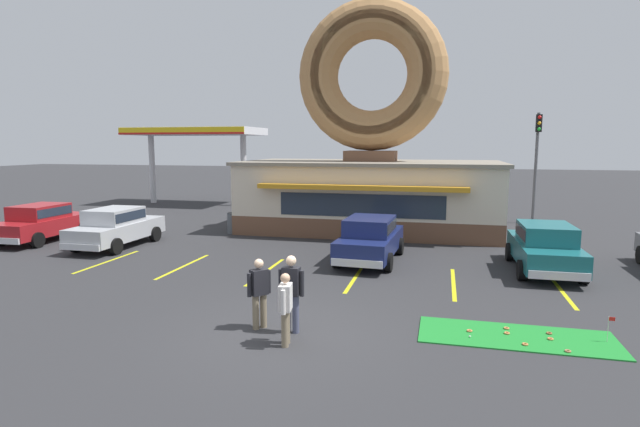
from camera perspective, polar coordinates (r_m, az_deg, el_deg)
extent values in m
plane|color=#2D2D30|center=(11.49, -4.52, -13.38)|extent=(160.00, 160.00, 0.00)
cube|color=brown|center=(24.67, 5.73, -0.80)|extent=(12.00, 6.00, 0.90)
cube|color=beige|center=(24.48, 5.79, 2.91)|extent=(12.00, 6.00, 2.30)
cube|color=gray|center=(24.41, 5.83, 5.78)|extent=(12.30, 6.30, 0.16)
cube|color=orange|center=(21.21, 4.54, 2.97)|extent=(9.00, 0.60, 0.20)
cube|color=#232D3D|center=(21.57, 4.64, 0.91)|extent=(7.20, 0.03, 1.00)
cube|color=brown|center=(24.40, 5.84, 6.56)|extent=(2.40, 1.80, 0.50)
torus|color=#B27F4C|center=(24.61, 5.97, 15.44)|extent=(7.10, 1.90, 7.10)
torus|color=#936038|center=(24.19, 5.82, 15.57)|extent=(6.25, 1.05, 6.24)
cube|color=#1E842D|center=(11.96, 21.53, -12.98)|extent=(4.14, 1.59, 0.03)
torus|color=#D17F47|center=(12.01, 20.57, -12.67)|extent=(0.13, 0.13, 0.04)
torus|color=#D17F47|center=(11.89, 16.72, -12.71)|extent=(0.13, 0.13, 0.04)
torus|color=brown|center=(12.36, 24.72, -12.32)|extent=(0.13, 0.13, 0.04)
torus|color=#A5724C|center=(11.53, 26.47, -13.89)|extent=(0.13, 0.13, 0.04)
torus|color=#D17F47|center=(12.31, 20.53, -12.17)|extent=(0.13, 0.13, 0.04)
torus|color=#D17F47|center=(11.53, 22.39, -13.64)|extent=(0.13, 0.13, 0.04)
torus|color=#D17F47|center=(12.04, 24.84, -12.86)|extent=(0.13, 0.13, 0.04)
sphere|color=white|center=(11.56, 16.75, -13.30)|extent=(0.04, 0.04, 0.04)
cylinder|color=silver|center=(12.39, 30.05, -11.36)|extent=(0.01, 0.01, 0.55)
cube|color=red|center=(12.34, 30.40, -10.36)|extent=(0.12, 0.01, 0.08)
cube|color=navy|center=(18.03, 5.78, -3.35)|extent=(1.99, 4.49, 0.68)
cube|color=navy|center=(17.77, 5.72, -1.42)|extent=(1.67, 2.18, 0.60)
cube|color=#232D3D|center=(17.76, 5.72, -1.36)|extent=(1.69, 2.10, 0.36)
cube|color=silver|center=(20.22, 7.00, -2.83)|extent=(1.67, 0.19, 0.24)
cube|color=silver|center=(15.94, 4.21, -5.71)|extent=(1.67, 0.19, 0.24)
cylinder|color=black|center=(19.58, 4.01, -3.44)|extent=(0.25, 0.65, 0.64)
cylinder|color=black|center=(19.27, 9.13, -3.71)|extent=(0.25, 0.65, 0.64)
cylinder|color=black|center=(16.99, 1.95, -5.19)|extent=(0.25, 0.65, 0.64)
cylinder|color=black|center=(16.64, 7.84, -5.54)|extent=(0.25, 0.65, 0.64)
cube|color=maroon|center=(24.79, -29.07, -1.23)|extent=(1.88, 4.45, 0.68)
cube|color=maroon|center=(24.59, -29.40, 0.19)|extent=(1.62, 2.14, 0.60)
cube|color=#232D3D|center=(24.59, -29.40, 0.23)|extent=(1.64, 2.06, 0.36)
cube|color=silver|center=(26.51, -25.87, -1.02)|extent=(1.67, 0.14, 0.24)
cube|color=silver|center=(23.22, -32.65, -2.64)|extent=(1.67, 0.14, 0.24)
cylinder|color=black|center=(26.42, -28.52, -1.43)|extent=(0.24, 0.65, 0.64)
cylinder|color=black|center=(25.31, -25.49, -1.61)|extent=(0.24, 0.65, 0.64)
cylinder|color=black|center=(24.46, -32.67, -2.41)|extent=(0.24, 0.65, 0.64)
cylinder|color=black|center=(23.26, -29.59, -2.66)|extent=(0.24, 0.65, 0.64)
cube|color=#196066|center=(18.07, 24.22, -3.99)|extent=(1.80, 4.42, 0.68)
cube|color=#196066|center=(17.81, 24.42, -2.07)|extent=(1.58, 2.11, 0.60)
cube|color=#232D3D|center=(17.81, 24.43, -2.01)|extent=(1.60, 2.03, 0.36)
cube|color=silver|center=(20.27, 23.00, -3.39)|extent=(1.67, 0.12, 0.24)
cube|color=silver|center=(15.99, 25.66, -6.44)|extent=(1.67, 0.12, 0.24)
cylinder|color=black|center=(19.31, 20.84, -4.11)|extent=(0.23, 0.64, 0.64)
cylinder|color=black|center=(19.63, 25.95, -4.21)|extent=(0.23, 0.64, 0.64)
cylinder|color=black|center=(16.67, 22.04, -6.02)|extent=(0.23, 0.64, 0.64)
cylinder|color=black|center=(17.04, 27.93, -6.08)|extent=(0.23, 0.64, 0.64)
cube|color=#B2B5BA|center=(22.06, -22.16, -1.83)|extent=(1.79, 4.41, 0.68)
cube|color=#B2B5BA|center=(21.85, -22.47, -0.24)|extent=(1.58, 2.11, 0.60)
cube|color=#232D3D|center=(21.84, -22.47, -0.19)|extent=(1.60, 2.03, 0.36)
cube|color=silver|center=(23.92, -19.04, -1.54)|extent=(1.67, 0.11, 0.24)
cube|color=silver|center=(20.36, -25.76, -3.49)|extent=(1.67, 0.11, 0.24)
cylinder|color=black|center=(23.71, -21.94, -2.01)|extent=(0.22, 0.64, 0.64)
cylinder|color=black|center=(22.75, -18.32, -2.23)|extent=(0.22, 0.64, 0.64)
cylinder|color=black|center=(21.59, -26.11, -3.18)|extent=(0.22, 0.64, 0.64)
cylinder|color=black|center=(20.52, -22.31, -3.50)|extent=(0.22, 0.64, 0.64)
cylinder|color=#474C66|center=(11.36, -3.76, -11.31)|extent=(0.15, 0.15, 0.86)
cylinder|color=#474C66|center=(11.30, -2.79, -11.41)|extent=(0.15, 0.15, 0.86)
cube|color=black|center=(11.11, -3.30, -7.73)|extent=(0.39, 0.26, 0.63)
cylinder|color=black|center=(11.20, -4.52, -7.77)|extent=(0.10, 0.10, 0.58)
cylinder|color=black|center=(11.04, -2.07, -7.99)|extent=(0.10, 0.10, 0.58)
sphere|color=beige|center=(10.99, -3.32, -5.42)|extent=(0.23, 0.23, 0.23)
cylinder|color=#7F7056|center=(11.60, -7.36, -11.12)|extent=(0.15, 0.15, 0.79)
cylinder|color=#7F7056|center=(11.69, -6.48, -10.96)|extent=(0.15, 0.15, 0.79)
cube|color=black|center=(11.44, -6.97, -7.78)|extent=(0.43, 0.44, 0.58)
cylinder|color=black|center=(11.34, -8.09, -8.10)|extent=(0.10, 0.10, 0.54)
cylinder|color=black|center=(11.57, -5.87, -7.74)|extent=(0.10, 0.10, 0.54)
sphere|color=beige|center=(11.34, -7.01, -5.70)|extent=(0.21, 0.21, 0.21)
cylinder|color=#7F7056|center=(10.78, -3.84, -12.70)|extent=(0.15, 0.15, 0.76)
cylinder|color=#7F7056|center=(10.59, -4.04, -13.07)|extent=(0.15, 0.15, 0.76)
cube|color=silver|center=(10.47, -3.97, -9.54)|extent=(0.29, 0.41, 0.55)
cylinder|color=silver|center=(10.72, -3.73, -9.28)|extent=(0.10, 0.10, 0.51)
cylinder|color=silver|center=(10.25, -4.22, -10.10)|extent=(0.10, 0.10, 0.51)
sphere|color=tan|center=(10.36, -4.00, -7.39)|extent=(0.20, 0.20, 0.20)
cylinder|color=#51565B|center=(23.87, -9.87, -1.11)|extent=(0.56, 0.56, 0.95)
torus|color=#303437|center=(23.80, -9.90, 0.02)|extent=(0.57, 0.57, 0.05)
cylinder|color=#595B60|center=(28.69, 23.42, 4.73)|extent=(0.16, 0.16, 5.80)
cube|color=black|center=(28.50, 23.74, 9.43)|extent=(0.28, 0.24, 0.90)
sphere|color=red|center=(28.40, 23.81, 10.04)|extent=(0.18, 0.18, 0.18)
sphere|color=orange|center=(28.38, 23.78, 9.43)|extent=(0.18, 0.18, 0.18)
sphere|color=green|center=(28.37, 23.75, 8.83)|extent=(0.18, 0.18, 0.18)
cylinder|color=silver|center=(37.73, -18.62, 4.81)|extent=(0.40, 0.40, 4.80)
cylinder|color=silver|center=(34.49, -8.71, 4.88)|extent=(0.40, 0.40, 4.80)
cube|color=silver|center=(35.94, -14.03, 9.08)|extent=(9.00, 4.40, 0.50)
cube|color=yellow|center=(33.99, -15.79, 9.10)|extent=(9.00, 0.04, 0.44)
cube|color=red|center=(33.97, -15.80, 8.82)|extent=(9.00, 0.04, 0.12)
cube|color=yellow|center=(19.52, -23.07, -5.06)|extent=(0.12, 3.60, 0.01)
cube|color=yellow|center=(17.90, -15.32, -5.83)|extent=(0.12, 3.60, 0.01)
cube|color=yellow|center=(16.67, -6.21, -6.60)|extent=(0.12, 3.60, 0.01)
cube|color=yellow|center=(15.92, 4.07, -7.27)|extent=(0.12, 3.60, 0.01)
cube|color=yellow|center=(15.72, 15.01, -7.73)|extent=(0.12, 3.60, 0.01)
cube|color=yellow|center=(16.08, 25.86, -7.91)|extent=(0.12, 3.60, 0.01)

